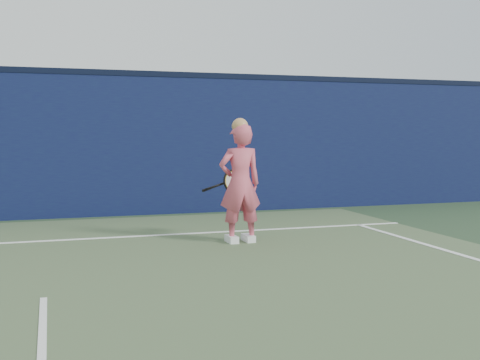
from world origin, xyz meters
name	(u,v)px	position (x,y,z in m)	size (l,w,h in m)	color
ground	(43,335)	(0.00, 0.00, 0.00)	(80.00, 80.00, 0.00)	#283F26
backstop_wall	(44,147)	(0.00, 6.50, 1.25)	(24.00, 0.40, 2.50)	#0D103B
wall_cap	(43,71)	(0.00, 6.50, 2.55)	(24.00, 0.42, 0.10)	black
player	(240,183)	(2.52, 3.15, 0.81)	(0.60, 0.40, 1.68)	#D45266
racket	(230,182)	(2.52, 3.60, 0.80)	(0.62, 0.19, 0.33)	black
court_lines	(42,348)	(0.00, -0.33, 0.01)	(11.00, 12.04, 0.01)	white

